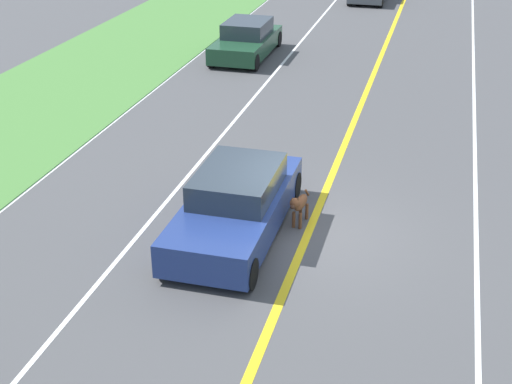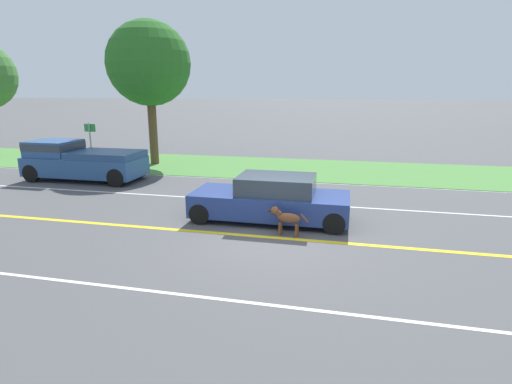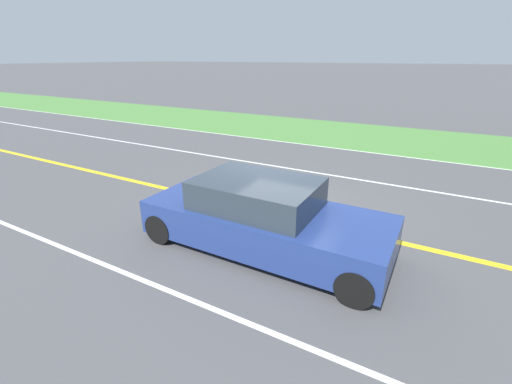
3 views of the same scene
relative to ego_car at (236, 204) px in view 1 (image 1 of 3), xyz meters
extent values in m
plane|color=#4C4C4F|center=(-1.51, -0.33, -0.65)|extent=(400.00, 400.00, 0.00)
cube|color=yellow|center=(-1.51, -0.33, -0.65)|extent=(0.18, 160.00, 0.01)
cube|color=white|center=(5.49, -0.33, -0.65)|extent=(0.14, 160.00, 0.01)
cube|color=white|center=(1.99, -0.33, -0.65)|extent=(0.10, 160.00, 0.01)
cube|color=white|center=(-5.01, -0.33, -0.65)|extent=(0.10, 160.00, 0.01)
cube|color=navy|center=(0.00, 0.05, -0.14)|extent=(1.87, 4.77, 0.69)
cube|color=#2D3842|center=(0.00, -0.15, 0.48)|extent=(1.61, 2.29, 0.55)
cylinder|color=black|center=(0.85, 2.02, -0.34)|extent=(0.22, 0.62, 0.62)
cylinder|color=black|center=(0.85, -1.93, -0.34)|extent=(0.22, 0.62, 0.62)
cylinder|color=black|center=(-0.85, 2.02, -0.34)|extent=(0.22, 0.62, 0.62)
cylinder|color=black|center=(-0.85, -1.93, -0.34)|extent=(0.22, 0.62, 0.62)
ellipsoid|color=brown|center=(-1.25, -0.72, -0.15)|extent=(0.29, 0.69, 0.27)
cylinder|color=brown|center=(-1.15, -0.50, -0.47)|extent=(0.07, 0.07, 0.37)
cylinder|color=brown|center=(-1.20, -0.96, -0.47)|extent=(0.07, 0.07, 0.37)
cylinder|color=brown|center=(-1.30, -0.48, -0.47)|extent=(0.07, 0.07, 0.37)
cylinder|color=brown|center=(-1.35, -0.94, -0.47)|extent=(0.07, 0.07, 0.37)
cylinder|color=brown|center=(-1.22, -0.44, -0.04)|extent=(0.16, 0.20, 0.18)
sphere|color=brown|center=(-1.21, -0.32, 0.03)|extent=(0.25, 0.25, 0.23)
ellipsoid|color=#331E14|center=(-1.19, -0.17, 0.01)|extent=(0.11, 0.12, 0.09)
cone|color=#55301C|center=(-1.14, -0.34, 0.11)|extent=(0.08, 0.08, 0.10)
cone|color=#55301C|center=(-1.27, -0.32, 0.11)|extent=(0.08, 0.08, 0.10)
cylinder|color=brown|center=(-1.30, -1.15, -0.11)|extent=(0.08, 0.25, 0.25)
cube|color=#1E472D|center=(3.59, -13.45, -0.18)|extent=(1.84, 4.38, 0.62)
cube|color=#2D3842|center=(3.59, -13.63, 0.42)|extent=(1.59, 2.10, 0.57)
cylinder|color=black|center=(4.43, -11.66, -0.35)|extent=(0.22, 0.61, 0.61)
cylinder|color=black|center=(4.43, -15.25, -0.35)|extent=(0.22, 0.61, 0.61)
cylinder|color=black|center=(2.76, -11.66, -0.35)|extent=(0.22, 0.61, 0.61)
cylinder|color=black|center=(2.76, -15.25, -0.35)|extent=(0.22, 0.61, 0.61)
cylinder|color=black|center=(-0.50, -23.99, -0.34)|extent=(0.22, 0.63, 0.63)
camera|label=1|loc=(-3.91, 12.87, 6.94)|focal=50.00mm
camera|label=2|loc=(-11.61, -2.16, 3.23)|focal=28.00mm
camera|label=3|loc=(5.32, 2.78, 2.92)|focal=24.00mm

